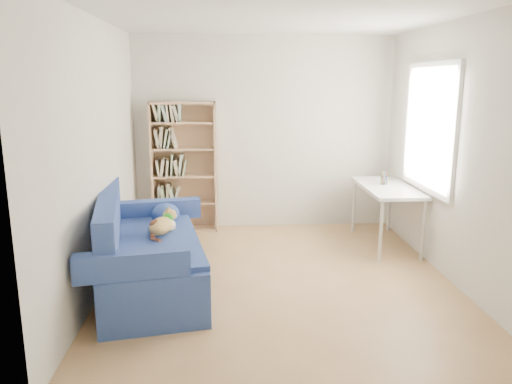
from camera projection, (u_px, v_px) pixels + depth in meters
ground at (279, 280)px, 5.14m from camera, size 4.00×4.00×0.00m
room_shell at (290, 120)px, 4.82m from camera, size 3.54×4.04×2.62m
sofa at (146, 255)px, 4.85m from camera, size 1.24×2.07×0.95m
bookshelf at (184, 172)px, 6.70m from camera, size 0.87×0.27×1.74m
desk at (387, 192)px, 6.09m from camera, size 0.59×1.28×0.75m
pen_cup at (384, 180)px, 6.16m from camera, size 0.09×0.09×0.16m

